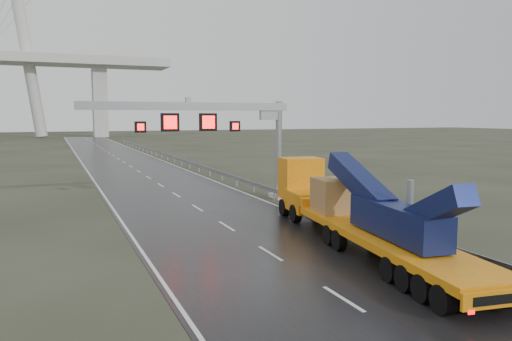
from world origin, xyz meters
name	(u,v)px	position (x,y,z in m)	size (l,w,h in m)	color
ground	(314,281)	(0.00, 0.00, 0.00)	(400.00, 400.00, 0.00)	#2D2F21
road	(139,171)	(0.00, 40.00, 0.01)	(11.00, 200.00, 0.02)	black
guardrail	(219,172)	(6.10, 30.00, 0.70)	(0.20, 140.00, 1.40)	gray
sign_gantry	(217,123)	(2.10, 17.99, 5.61)	(14.90, 1.20, 7.42)	#B9B9B4
heavy_haul_truck	(346,206)	(4.57, 5.06, 1.67)	(4.95, 18.47, 4.30)	orange
exit_sign_pair	(335,189)	(7.18, 10.41, 1.65)	(1.32, 0.49, 2.35)	gray
striped_barrier	(281,193)	(6.60, 16.92, 0.50)	(0.59, 0.32, 0.99)	red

